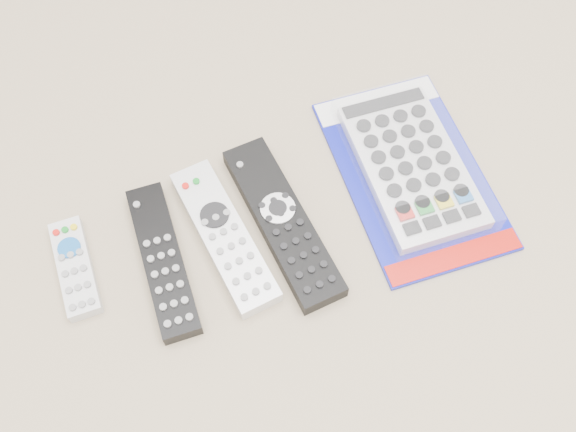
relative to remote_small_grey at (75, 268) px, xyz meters
name	(u,v)px	position (x,y,z in m)	size (l,w,h in m)	color
remote_small_grey	(75,268)	(0.00, 0.00, 0.00)	(0.05, 0.13, 0.02)	silver
remote_slim_black	(163,260)	(0.10, -0.04, 0.00)	(0.07, 0.21, 0.02)	black
remote_silver_dvd	(224,236)	(0.18, -0.04, 0.00)	(0.06, 0.22, 0.02)	silver
remote_large_black	(283,222)	(0.25, -0.06, 0.00)	(0.06, 0.24, 0.03)	black
jumbo_remote_packaged	(412,165)	(0.44, -0.06, 0.01)	(0.22, 0.32, 0.04)	#0E159C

